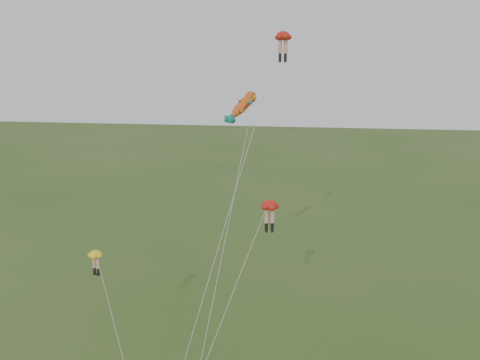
# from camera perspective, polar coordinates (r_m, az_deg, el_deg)

# --- Properties ---
(legs_kite_red_high) EXTENTS (6.45, 14.01, 23.45)m
(legs_kite_red_high) POSITION_cam_1_polar(r_m,az_deg,el_deg) (40.60, 4.37, 14.13)
(legs_kite_red_high) COLOR red
(legs_kite_red_high) RESTS_ON ground
(legs_kite_red_mid) EXTENTS (5.28, 8.21, 12.42)m
(legs_kite_red_mid) POSITION_cam_1_polar(r_m,az_deg,el_deg) (35.03, 2.98, -3.34)
(legs_kite_red_mid) COLOR red
(legs_kite_red_mid) RESTS_ON ground
(legs_kite_yellow) EXTENTS (4.46, 4.25, 9.27)m
(legs_kite_yellow) POSITION_cam_1_polar(r_m,az_deg,el_deg) (36.31, -15.01, -8.42)
(legs_kite_yellow) COLOR yellow
(legs_kite_yellow) RESTS_ON ground
(fish_kite) EXTENTS (2.81, 13.38, 19.35)m
(fish_kite) POSITION_cam_1_polar(r_m,az_deg,el_deg) (39.42, 0.34, 7.85)
(fish_kite) COLOR orange
(fish_kite) RESTS_ON ground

